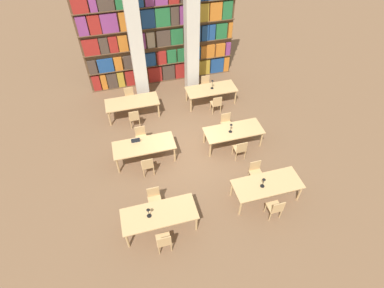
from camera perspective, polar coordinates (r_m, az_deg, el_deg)
name	(u,v)px	position (r m, az deg, el deg)	size (l,w,h in m)	color
ground_plane	(190,151)	(11.70, -0.37, -1.40)	(40.00, 40.00, 0.00)	brown
bookshelf_bank	(159,28)	(14.32, -6.22, 21.15)	(7.03, 0.35, 5.50)	brown
pillar_left	(135,35)	(13.10, -10.82, 19.65)	(0.56, 0.56, 6.00)	beige
pillar_center	(192,29)	(13.47, -0.07, 21.13)	(0.56, 0.56, 6.00)	beige
reading_table_0	(159,215)	(9.22, -6.26, -13.28)	(2.25, 0.94, 0.76)	tan
chair_0	(164,241)	(9.02, -5.37, -17.92)	(0.42, 0.40, 0.90)	tan
chair_1	(154,198)	(9.80, -7.17, -10.26)	(0.42, 0.40, 0.90)	tan
desk_lamp_0	(148,211)	(8.94, -8.31, -12.54)	(0.14, 0.14, 0.39)	black
reading_table_1	(267,185)	(10.09, 14.11, -7.60)	(2.25, 0.94, 0.76)	tan
chair_2	(275,208)	(9.88, 15.60, -11.64)	(0.42, 0.40, 0.90)	tan
chair_3	(256,172)	(10.62, 12.02, -5.20)	(0.42, 0.40, 0.90)	tan
desk_lamp_1	(264,181)	(9.72, 13.50, -6.85)	(0.14, 0.14, 0.41)	black
reading_table_2	(144,146)	(11.07, -9.12, -0.45)	(2.25, 0.94, 0.76)	tan
chair_4	(148,165)	(10.70, -8.46, -3.97)	(0.42, 0.40, 0.90)	tan
chair_5	(141,137)	(11.75, -9.66, 1.41)	(0.42, 0.40, 0.90)	tan
laptop	(136,140)	(11.19, -10.70, 0.67)	(0.32, 0.22, 0.21)	silver
reading_table_3	(233,132)	(11.61, 7.90, 2.35)	(2.25, 0.94, 0.76)	tan
chair_6	(240,149)	(11.26, 9.16, -0.90)	(0.42, 0.40, 0.90)	tan
chair_7	(226,123)	(12.25, 6.54, 4.00)	(0.42, 0.40, 0.90)	tan
desk_lamp_2	(231,126)	(11.30, 7.45, 3.36)	(0.14, 0.14, 0.42)	black
reading_table_4	(132,103)	(13.13, -11.32, 7.68)	(2.25, 0.94, 0.76)	tan
chair_8	(134,118)	(12.65, -10.95, 4.97)	(0.42, 0.40, 0.90)	tan
chair_9	(130,97)	(13.85, -11.79, 8.83)	(0.42, 0.40, 0.90)	tan
reading_table_5	(211,90)	(13.66, 3.67, 10.20)	(2.25, 0.94, 0.76)	tan
chair_10	(216,104)	(13.20, 4.64, 7.69)	(0.42, 0.40, 0.90)	tan
chair_11	(206,85)	(14.35, 2.68, 11.24)	(0.42, 0.40, 0.90)	tan
desk_lamp_3	(212,83)	(13.47, 3.90, 11.61)	(0.14, 0.14, 0.46)	black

